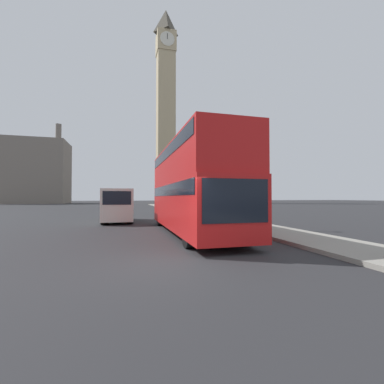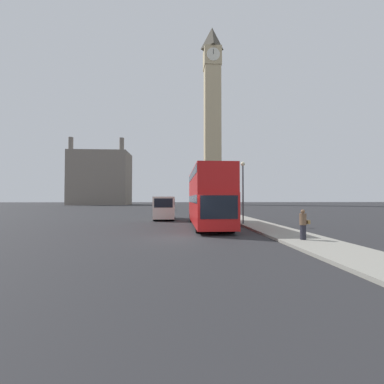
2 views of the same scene
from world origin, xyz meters
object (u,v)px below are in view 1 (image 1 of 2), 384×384
object	(u,v)px
red_double_decker_bus	(191,185)
parked_sedan	(115,205)
street_lamp	(239,167)
clock_tower	(166,103)
white_van	(118,205)

from	to	relation	value
red_double_decker_bus	parked_sedan	world-z (taller)	red_double_decker_bus
street_lamp	red_double_decker_bus	bearing A→B (deg)	-165.45
clock_tower	parked_sedan	size ratio (longest dim) A/B	15.60
clock_tower	red_double_decker_bus	size ratio (longest dim) A/B	6.06
white_van	street_lamp	distance (m)	9.74
red_double_decker_bus	parked_sedan	size ratio (longest dim) A/B	2.57
clock_tower	parked_sedan	xyz separation A→B (m)	(-15.26, -43.97, -33.56)
street_lamp	clock_tower	bearing A→B (deg)	84.23
red_double_decker_bus	street_lamp	distance (m)	3.38
clock_tower	parked_sedan	world-z (taller)	clock_tower
clock_tower	street_lamp	xyz separation A→B (m)	(-7.37, -73.00, -30.57)
clock_tower	parked_sedan	bearing A→B (deg)	-109.14
street_lamp	parked_sedan	bearing A→B (deg)	105.20
red_double_decker_bus	parked_sedan	distance (m)	30.27
white_van	parked_sedan	bearing A→B (deg)	92.37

